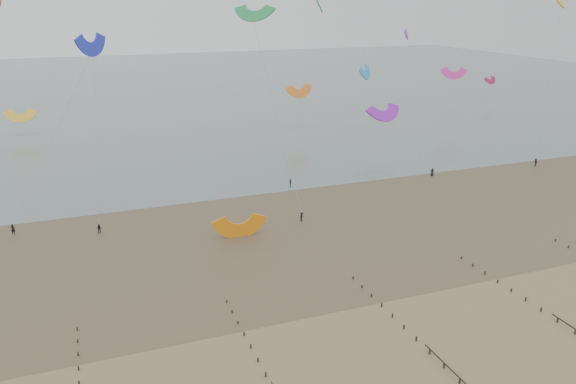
# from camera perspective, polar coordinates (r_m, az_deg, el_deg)

# --- Properties ---
(ground) EXTENTS (500.00, 500.00, 0.00)m
(ground) POSITION_cam_1_polar(r_m,az_deg,el_deg) (68.29, 8.22, -13.74)
(ground) COLOR brown
(ground) RESTS_ON ground
(sea_and_shore) EXTENTS (500.00, 665.00, 0.03)m
(sea_and_shore) POSITION_cam_1_polar(r_m,az_deg,el_deg) (95.13, -3.87, -3.67)
(sea_and_shore) COLOR #475654
(sea_and_shore) RESTS_ON ground
(kitesurfer_lead) EXTENTS (0.74, 0.57, 1.82)m
(kitesurfer_lead) POSITION_cam_1_polar(r_m,az_deg,el_deg) (102.65, -26.17, -3.40)
(kitesurfer_lead) COLOR black
(kitesurfer_lead) RESTS_ON ground
(kitesurfers) EXTENTS (143.06, 24.34, 1.84)m
(kitesurfers) POSITION_cam_1_polar(r_m,az_deg,el_deg) (110.23, 3.42, 0.08)
(kitesurfers) COLOR black
(kitesurfers) RESTS_ON ground
(grounded_kite) EXTENTS (7.81, 6.23, 4.15)m
(grounded_kite) POSITION_cam_1_polar(r_m,az_deg,el_deg) (91.99, -4.91, -4.53)
(grounded_kite) COLOR orange
(grounded_kite) RESTS_ON ground
(kites_airborne) EXTENTS (230.00, 124.84, 37.22)m
(kites_airborne) POSITION_cam_1_polar(r_m,az_deg,el_deg) (139.71, -8.44, 12.17)
(kites_airborne) COLOR #249049
(kites_airborne) RESTS_ON ground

